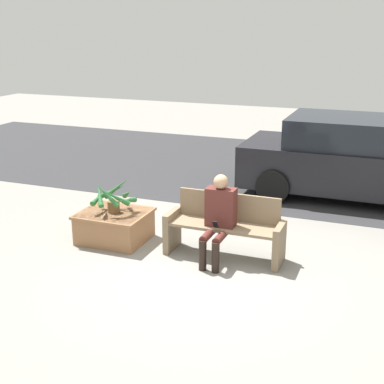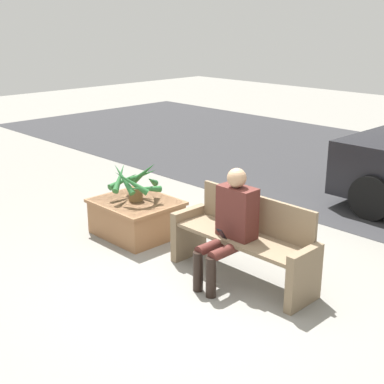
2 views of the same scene
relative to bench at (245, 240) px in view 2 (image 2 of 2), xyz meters
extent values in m
plane|color=gray|center=(-0.10, -0.58, -0.43)|extent=(30.00, 30.00, 0.00)
cube|color=#7A664C|center=(-0.79, -0.05, -0.14)|extent=(0.09, 0.49, 0.58)
cube|color=#7A664C|center=(0.79, -0.05, -0.14)|extent=(0.09, 0.49, 0.58)
cube|color=#7A664C|center=(0.00, -0.05, 0.04)|extent=(1.48, 0.45, 0.04)
cube|color=#7A664C|center=(0.00, 0.17, 0.25)|extent=(1.48, 0.04, 0.40)
cube|color=#51231E|center=(-0.04, -0.09, 0.32)|extent=(0.40, 0.22, 0.54)
sphere|color=tan|center=(-0.04, -0.11, 0.69)|extent=(0.20, 0.20, 0.20)
cylinder|color=#51231E|center=(-0.13, -0.33, 0.00)|extent=(0.11, 0.47, 0.11)
cylinder|color=#51231E|center=(0.05, -0.33, 0.00)|extent=(0.11, 0.47, 0.11)
cylinder|color=black|center=(-0.13, -0.56, -0.22)|extent=(0.10, 0.10, 0.42)
cylinder|color=black|center=(0.05, -0.56, -0.22)|extent=(0.10, 0.10, 0.42)
cube|color=black|center=(-0.04, -0.32, 0.15)|extent=(0.07, 0.09, 0.12)
cube|color=#936642|center=(-1.73, -0.07, -0.20)|extent=(0.96, 0.83, 0.45)
cube|color=#936642|center=(-1.73, -0.07, 0.01)|extent=(1.01, 0.88, 0.04)
cylinder|color=brown|center=(-1.73, -0.07, 0.11)|extent=(0.18, 0.18, 0.17)
cone|color=#26602D|center=(-1.51, -0.11, 0.24)|extent=(0.17, 0.48, 0.17)
cone|color=#26602D|center=(-1.56, 0.06, 0.29)|extent=(0.35, 0.41, 0.26)
cone|color=#26602D|center=(-1.77, 0.10, 0.35)|extent=(0.42, 0.17, 0.36)
cone|color=#26602D|center=(-1.85, 0.11, 0.29)|extent=(0.43, 0.32, 0.26)
cone|color=#26602D|center=(-1.96, -0.08, 0.24)|extent=(0.10, 0.47, 0.17)
cone|color=#26602D|center=(-1.89, -0.19, 0.32)|extent=(0.32, 0.40, 0.31)
cone|color=#26602D|center=(-1.73, -0.25, 0.35)|extent=(0.41, 0.09, 0.36)
cone|color=#26602D|center=(-1.61, -0.22, 0.32)|extent=(0.39, 0.33, 0.32)
cylinder|color=black|center=(0.09, 2.57, -0.11)|extent=(0.62, 0.18, 0.62)
camera|label=1|loc=(2.11, -6.69, 2.71)|focal=50.00mm
camera|label=2|loc=(3.31, -4.00, 2.21)|focal=50.00mm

